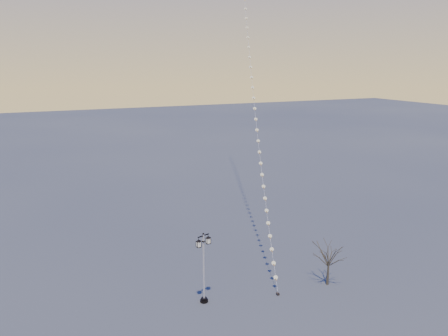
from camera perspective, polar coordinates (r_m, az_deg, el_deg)
ground at (r=32.43m, az=5.09°, el=-18.45°), size 300.00×300.00×0.00m
street_lamp at (r=32.03m, az=-2.71°, el=-12.64°), size 1.34×0.78×5.46m
bare_tree at (r=35.57m, az=13.74°, el=-11.30°), size 2.11×2.11×3.51m
kite_train at (r=48.02m, az=3.79°, el=14.69°), size 13.65×34.80×36.37m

